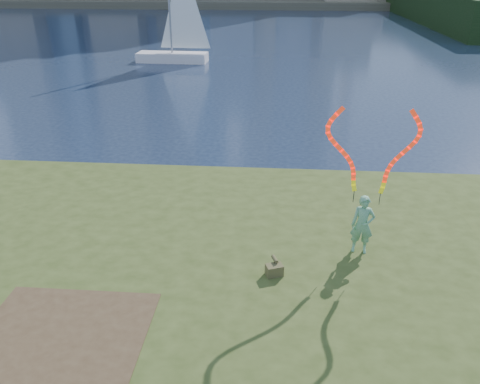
{
  "coord_description": "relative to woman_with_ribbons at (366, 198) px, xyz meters",
  "views": [
    {
      "loc": [
        1.7,
        -9.5,
        7.13
      ],
      "look_at": [
        0.87,
        1.0,
        1.97
      ],
      "focal_mm": 35.0,
      "sensor_mm": 36.0,
      "label": 1
    }
  ],
  "objects": [
    {
      "name": "dirt_patch",
      "position": [
        -6.06,
        -3.57,
        -1.43
      ],
      "size": [
        3.2,
        3.0,
        0.02
      ],
      "primitive_type": "cube",
      "color": "#47331E",
      "rests_on": "grassy_knoll"
    },
    {
      "name": "grassy_knoll",
      "position": [
        -3.86,
        -2.66,
        -1.91
      ],
      "size": [
        20.0,
        18.0,
        0.8
      ],
      "color": "#374619",
      "rests_on": "ground"
    },
    {
      "name": "canvas_bag",
      "position": [
        -2.07,
        -1.17,
        -1.3
      ],
      "size": [
        0.43,
        0.49,
        0.35
      ],
      "rotation": [
        0.0,
        0.0,
        0.36
      ],
      "color": "#4F4D26",
      "rests_on": "grassy_knoll"
    },
    {
      "name": "ground",
      "position": [
        -3.86,
        -0.37,
        -2.24
      ],
      "size": [
        320.0,
        320.0,
        0.0
      ],
      "primitive_type": "plane",
      "color": "#18243C",
      "rests_on": "ground"
    },
    {
      "name": "woman_with_ribbons",
      "position": [
        0.0,
        0.0,
        0.0
      ],
      "size": [
        1.98,
        0.45,
        3.88
      ],
      "rotation": [
        0.0,
        0.0,
        -0.13
      ],
      "color": "#137A34",
      "rests_on": "grassy_knoll"
    },
    {
      "name": "sailboat",
      "position": [
        -10.27,
        27.95,
        -0.7
      ],
      "size": [
        5.94,
        2.0,
        8.97
      ],
      "rotation": [
        0.0,
        0.0,
        -0.04
      ],
      "color": "white",
      "rests_on": "ground"
    }
  ]
}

